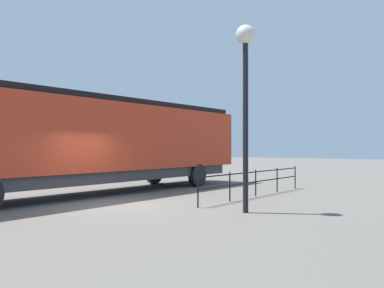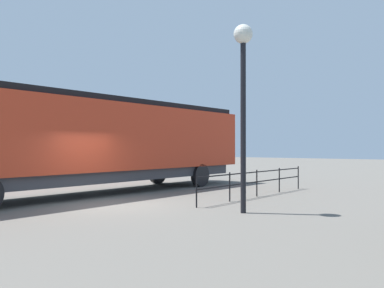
% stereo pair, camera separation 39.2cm
% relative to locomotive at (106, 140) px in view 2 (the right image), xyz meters
% --- Properties ---
extents(ground_plane, '(120.00, 120.00, 0.00)m').
position_rel_locomotive_xyz_m(ground_plane, '(3.11, -2.28, -2.23)').
color(ground_plane, '#666059').
extents(locomotive, '(3.14, 16.32, 3.94)m').
position_rel_locomotive_xyz_m(locomotive, '(0.00, 0.00, 0.00)').
color(locomotive, red).
rests_on(locomotive, ground_plane).
extents(lamp_post, '(0.56, 0.56, 5.53)m').
position_rel_locomotive_xyz_m(lamp_post, '(7.33, -0.99, 1.89)').
color(lamp_post, black).
rests_on(lamp_post, ground_plane).
extents(platform_fence, '(0.05, 7.77, 1.04)m').
position_rel_locomotive_xyz_m(platform_fence, '(5.61, 2.85, -1.55)').
color(platform_fence, black).
rests_on(platform_fence, ground_plane).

